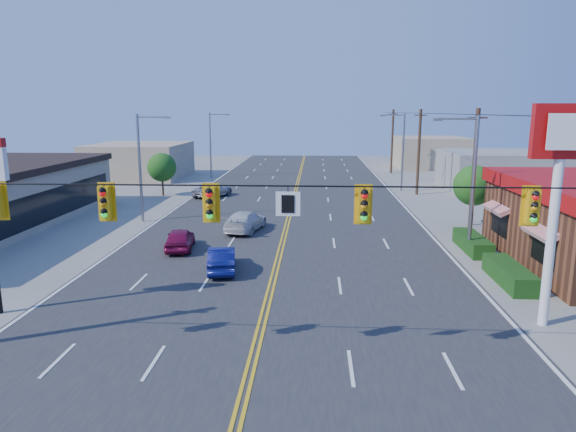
{
  "coord_description": "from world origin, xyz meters",
  "views": [
    {
      "loc": [
        2.02,
        -15.38,
        8.24
      ],
      "look_at": [
        0.46,
        13.92,
        2.2
      ],
      "focal_mm": 32.0,
      "sensor_mm": 36.0,
      "label": 1
    }
  ],
  "objects_px": {
    "car_magenta": "(180,240)",
    "car_blue": "(222,260)",
    "kfc_pylon": "(558,171)",
    "car_silver": "(213,191)",
    "signal_span": "(245,221)",
    "car_white": "(245,222)"
  },
  "relations": [
    {
      "from": "signal_span",
      "to": "car_white",
      "type": "xyz_separation_m",
      "value": [
        -2.66,
        19.11,
        -4.2
      ]
    },
    {
      "from": "car_blue",
      "to": "car_magenta",
      "type": "bearing_deg",
      "value": -59.98
    },
    {
      "from": "kfc_pylon",
      "to": "car_silver",
      "type": "bearing_deg",
      "value": 122.8
    },
    {
      "from": "car_magenta",
      "to": "car_blue",
      "type": "bearing_deg",
      "value": 121.62
    },
    {
      "from": "car_white",
      "to": "kfc_pylon",
      "type": "bearing_deg",
      "value": 143.81
    },
    {
      "from": "car_blue",
      "to": "signal_span",
      "type": "bearing_deg",
      "value": 95.73
    },
    {
      "from": "car_magenta",
      "to": "car_blue",
      "type": "distance_m",
      "value": 5.16
    },
    {
      "from": "car_white",
      "to": "car_silver",
      "type": "distance_m",
      "value": 15.02
    },
    {
      "from": "kfc_pylon",
      "to": "car_blue",
      "type": "relative_size",
      "value": 2.19
    },
    {
      "from": "signal_span",
      "to": "car_white",
      "type": "bearing_deg",
      "value": 97.93
    },
    {
      "from": "signal_span",
      "to": "car_magenta",
      "type": "xyz_separation_m",
      "value": [
        -5.92,
        14.03,
        -4.24
      ]
    },
    {
      "from": "kfc_pylon",
      "to": "car_blue",
      "type": "distance_m",
      "value": 15.99
    },
    {
      "from": "car_white",
      "to": "car_silver",
      "type": "height_order",
      "value": "car_white"
    },
    {
      "from": "car_magenta",
      "to": "car_silver",
      "type": "height_order",
      "value": "car_magenta"
    },
    {
      "from": "car_magenta",
      "to": "car_blue",
      "type": "relative_size",
      "value": 0.98
    },
    {
      "from": "car_silver",
      "to": "car_white",
      "type": "bearing_deg",
      "value": 134.01
    },
    {
      "from": "signal_span",
      "to": "car_silver",
      "type": "xyz_separation_m",
      "value": [
        -7.73,
        33.25,
        -4.25
      ]
    },
    {
      "from": "kfc_pylon",
      "to": "car_magenta",
      "type": "distance_m",
      "value": 20.5
    },
    {
      "from": "kfc_pylon",
      "to": "car_blue",
      "type": "height_order",
      "value": "kfc_pylon"
    },
    {
      "from": "signal_span",
      "to": "car_white",
      "type": "height_order",
      "value": "signal_span"
    },
    {
      "from": "car_magenta",
      "to": "car_white",
      "type": "height_order",
      "value": "car_white"
    },
    {
      "from": "signal_span",
      "to": "car_magenta",
      "type": "distance_m",
      "value": 15.81
    }
  ]
}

